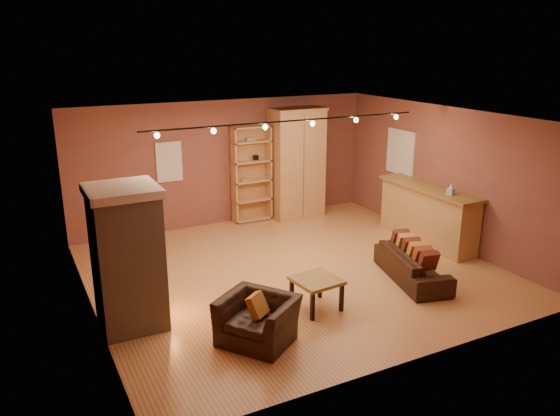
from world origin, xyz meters
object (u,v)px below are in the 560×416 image
loveseat (413,260)px  coffee_table (317,283)px  bookcase (250,173)px  bar_counter (428,214)px  armoire (297,163)px  armchair (258,312)px  fireplace (128,258)px

loveseat → coffee_table: size_ratio=2.56×
bookcase → bar_counter: bearing=-48.9°
coffee_table → bar_counter: bearing=23.0°
bookcase → armoire: (1.11, -0.21, 0.16)m
bar_counter → armchair: size_ratio=2.09×
armoire → bar_counter: 3.28m
fireplace → bookcase: 5.18m
bookcase → armchair: 5.49m
bookcase → armoire: size_ratio=0.86×
armoire → coffee_table: armoire is taller
loveseat → coffee_table: 2.06m
armoire → coffee_table: size_ratio=3.52×
fireplace → armoire: (4.70, 3.52, 0.23)m
bar_counter → armchair: 5.19m
bar_counter → loveseat: bearing=-138.4°
bookcase → armoire: bearing=-10.8°
armoire → coffee_table: bearing=-115.1°
armchair → coffee_table: armchair is taller
armchair → bookcase: bearing=121.1°
coffee_table → armoire: bearing=64.9°
bookcase → coffee_table: 4.69m
coffee_table → bookcase: bearing=78.5°
bookcase → loveseat: (1.13, -4.37, -0.75)m
armchair → coffee_table: 1.31m
fireplace → armchair: size_ratio=1.78×
fireplace → armoire: bearing=36.8°
fireplace → bookcase: (3.60, 3.73, 0.07)m
bar_counter → armchair: bearing=-157.6°
fireplace → bookcase: size_ratio=0.96×
bookcase → loveseat: bookcase is taller
bar_counter → coffee_table: size_ratio=3.40×
bookcase → armchair: bookcase is taller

